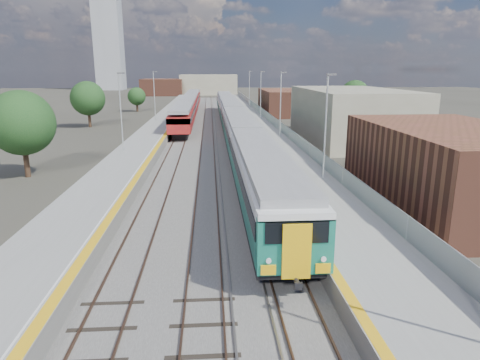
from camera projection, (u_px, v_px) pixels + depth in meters
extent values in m
plane|color=#47443A|center=(222.00, 136.00, 58.39)|extent=(320.00, 320.00, 0.00)
cube|color=#565451|center=(206.00, 133.00, 60.65)|extent=(10.50, 155.00, 0.06)
cube|color=#4C3323|center=(227.00, 130.00, 63.25)|extent=(0.07, 160.00, 0.14)
cube|color=#4C3323|center=(236.00, 130.00, 63.34)|extent=(0.07, 160.00, 0.14)
cube|color=#4C3323|center=(203.00, 130.00, 63.01)|extent=(0.07, 160.00, 0.14)
cube|color=#4C3323|center=(213.00, 130.00, 63.11)|extent=(0.07, 160.00, 0.14)
cube|color=#4C3323|center=(179.00, 130.00, 62.77)|extent=(0.07, 160.00, 0.14)
cube|color=#4C3323|center=(189.00, 130.00, 62.87)|extent=(0.07, 160.00, 0.14)
cube|color=gray|center=(224.00, 130.00, 63.23)|extent=(0.08, 160.00, 0.10)
cube|color=gray|center=(215.00, 130.00, 63.13)|extent=(0.08, 160.00, 0.10)
cube|color=slate|center=(259.00, 129.00, 61.04)|extent=(4.70, 155.00, 1.00)
cube|color=gray|center=(259.00, 126.00, 60.91)|extent=(4.70, 155.00, 0.03)
cube|color=gold|center=(244.00, 126.00, 60.76)|extent=(0.40, 155.00, 0.01)
cube|color=gray|center=(274.00, 121.00, 60.91)|extent=(0.06, 155.00, 1.20)
cylinder|color=#9EA0A3|center=(325.00, 127.00, 30.60)|extent=(0.12, 0.12, 7.50)
cube|color=#4C4C4F|center=(332.00, 74.00, 29.70)|extent=(0.70, 0.18, 0.14)
cylinder|color=#9EA0A3|center=(280.00, 105.00, 49.92)|extent=(0.12, 0.12, 7.50)
cube|color=#4C4C4F|center=(283.00, 72.00, 49.02)|extent=(0.70, 0.18, 0.14)
cylinder|color=#9EA0A3|center=(261.00, 95.00, 69.23)|extent=(0.12, 0.12, 7.50)
cube|color=#4C4C4F|center=(262.00, 72.00, 68.33)|extent=(0.70, 0.18, 0.14)
cylinder|color=#9EA0A3|center=(249.00, 89.00, 88.54)|extent=(0.12, 0.12, 7.50)
cube|color=#4C4C4F|center=(251.00, 71.00, 87.65)|extent=(0.70, 0.18, 0.14)
cube|color=slate|center=(158.00, 130.00, 60.07)|extent=(4.30, 155.00, 1.00)
cube|color=gray|center=(157.00, 126.00, 59.95)|extent=(4.30, 155.00, 0.03)
cube|color=gold|center=(171.00, 126.00, 60.07)|extent=(0.45, 155.00, 0.01)
cube|color=silver|center=(169.00, 126.00, 60.04)|extent=(0.08, 155.00, 0.01)
cylinder|color=#9EA0A3|center=(121.00, 112.00, 41.06)|extent=(0.12, 0.12, 7.50)
cube|color=#4C4C4F|center=(121.00, 73.00, 40.16)|extent=(0.70, 0.18, 0.14)
cylinder|color=#9EA0A3|center=(154.00, 96.00, 66.17)|extent=(0.12, 0.12, 7.50)
cube|color=#4C4C4F|center=(155.00, 72.00, 65.27)|extent=(0.70, 0.18, 0.14)
cube|color=brown|center=(452.00, 167.00, 27.78)|extent=(9.00, 16.00, 5.20)
cube|color=gray|center=(350.00, 115.00, 53.84)|extent=(11.00, 22.00, 6.40)
cube|color=brown|center=(283.00, 102.00, 85.71)|extent=(8.00, 18.00, 4.80)
cube|color=gray|center=(208.00, 85.00, 153.95)|extent=(20.00, 14.00, 7.00)
cube|color=brown|center=(162.00, 87.00, 148.22)|extent=(14.00, 12.00, 5.60)
cube|color=gray|center=(109.00, 43.00, 185.54)|extent=(11.00, 11.00, 40.00)
cube|color=black|center=(262.00, 198.00, 26.78)|extent=(2.85, 20.44, 0.48)
cube|color=#136651|center=(262.00, 186.00, 26.57)|extent=(2.96, 20.44, 1.19)
cube|color=black|center=(262.00, 171.00, 26.33)|extent=(3.02, 20.44, 0.82)
cube|color=silver|center=(262.00, 160.00, 26.17)|extent=(2.96, 20.44, 0.50)
cube|color=gray|center=(262.00, 153.00, 26.06)|extent=(2.62, 20.44, 0.42)
cube|color=black|center=(239.00, 143.00, 47.00)|extent=(2.85, 20.44, 0.48)
cube|color=#136651|center=(239.00, 135.00, 46.79)|extent=(2.96, 20.44, 1.19)
cube|color=black|center=(239.00, 127.00, 46.55)|extent=(3.02, 20.44, 0.82)
cube|color=silver|center=(239.00, 121.00, 46.39)|extent=(2.96, 20.44, 0.50)
cube|color=gray|center=(239.00, 117.00, 46.28)|extent=(2.62, 20.44, 0.42)
cube|color=black|center=(230.00, 121.00, 67.21)|extent=(2.85, 20.44, 0.48)
cube|color=#136651|center=(230.00, 115.00, 67.00)|extent=(2.96, 20.44, 1.19)
cube|color=black|center=(230.00, 109.00, 66.77)|extent=(3.02, 20.44, 0.82)
cube|color=silver|center=(230.00, 105.00, 66.61)|extent=(2.96, 20.44, 0.50)
cube|color=gray|center=(230.00, 102.00, 66.49)|extent=(2.62, 20.44, 0.42)
cube|color=black|center=(225.00, 109.00, 87.43)|extent=(2.85, 20.44, 0.48)
cube|color=#136651|center=(225.00, 105.00, 87.22)|extent=(2.96, 20.44, 1.19)
cube|color=black|center=(225.00, 100.00, 86.99)|extent=(3.02, 20.44, 0.82)
cube|color=silver|center=(225.00, 97.00, 86.82)|extent=(2.96, 20.44, 0.50)
cube|color=gray|center=(225.00, 95.00, 86.71)|extent=(2.62, 20.44, 0.42)
cube|color=#136651|center=(295.00, 245.00, 16.32)|extent=(2.93, 0.63, 2.20)
cube|color=black|center=(297.00, 233.00, 15.85)|extent=(2.41, 0.06, 0.84)
cube|color=#EBB10F|center=(297.00, 252.00, 15.98)|extent=(1.10, 0.10, 2.20)
cube|color=black|center=(184.00, 129.00, 61.64)|extent=(1.97, 16.70, 0.68)
cube|color=maroon|center=(183.00, 117.00, 61.23)|extent=(2.90, 19.65, 2.07)
cube|color=black|center=(183.00, 114.00, 61.10)|extent=(2.96, 19.65, 0.72)
cube|color=gray|center=(183.00, 106.00, 60.84)|extent=(2.59, 19.65, 0.41)
cube|color=black|center=(190.00, 114.00, 81.10)|extent=(1.97, 16.70, 0.68)
cube|color=maroon|center=(189.00, 106.00, 80.69)|extent=(2.90, 19.65, 2.07)
cube|color=black|center=(189.00, 103.00, 80.56)|extent=(2.96, 19.65, 0.72)
cube|color=gray|center=(189.00, 97.00, 80.30)|extent=(2.59, 19.65, 0.41)
cube|color=black|center=(193.00, 106.00, 100.56)|extent=(1.97, 16.70, 0.68)
cube|color=maroon|center=(193.00, 99.00, 100.15)|extent=(2.90, 19.65, 2.07)
cube|color=black|center=(193.00, 96.00, 100.02)|extent=(2.96, 19.65, 0.72)
cube|color=gray|center=(193.00, 92.00, 99.76)|extent=(2.59, 19.65, 0.41)
cylinder|color=#382619|center=(27.00, 162.00, 35.66)|extent=(0.44, 0.44, 2.51)
sphere|color=#173C18|center=(22.00, 123.00, 34.84)|extent=(5.30, 5.30, 5.30)
cylinder|color=#382619|center=(90.00, 119.00, 66.47)|extent=(0.44, 0.44, 2.47)
sphere|color=#173C18|center=(88.00, 98.00, 65.66)|extent=(5.21, 5.21, 5.21)
cylinder|color=#382619|center=(137.00, 107.00, 91.36)|extent=(0.44, 0.44, 1.79)
sphere|color=#173C18|center=(137.00, 96.00, 90.77)|extent=(3.78, 3.78, 3.78)
cylinder|color=#382619|center=(353.00, 112.00, 77.61)|extent=(0.44, 0.44, 2.43)
sphere|color=#173C18|center=(355.00, 95.00, 76.81)|extent=(5.13, 5.13, 5.13)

